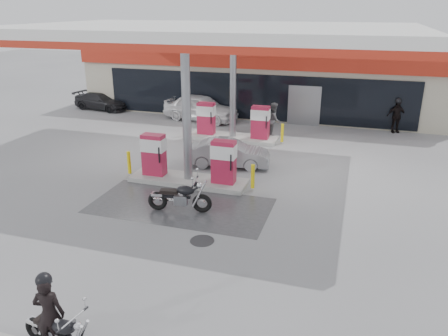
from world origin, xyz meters
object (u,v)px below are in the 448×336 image
object	(u,v)px
biker_main	(49,314)
parked_car_left	(102,101)
pump_island_near	(188,165)
sedan_white	(201,108)
hatchback_silver	(229,153)
biker_walking	(396,116)
parked_motorcycle	(181,198)
attendant	(274,120)
main_motorcycle	(60,334)
pump_island_far	(233,126)

from	to	relation	value
biker_main	parked_car_left	bearing A→B (deg)	-75.42
pump_island_near	sedan_white	xyz separation A→B (m)	(-2.88, 9.20, 0.05)
hatchback_silver	biker_walking	size ratio (longest dim) A/B	1.96
parked_motorcycle	sedan_white	world-z (taller)	sedan_white
biker_main	parked_motorcycle	distance (m)	6.41
sedan_white	attendant	bearing A→B (deg)	-105.41
pump_island_near	biker_main	distance (m)	8.80
main_motorcycle	biker_main	size ratio (longest dim) A/B	1.10
hatchback_silver	pump_island_near	bearing A→B (deg)	148.04
main_motorcycle	sedan_white	world-z (taller)	sedan_white
parked_car_left	biker_main	bearing A→B (deg)	-141.94
pump_island_far	hatchback_silver	world-z (taller)	pump_island_far
parked_motorcycle	biker_walking	bearing A→B (deg)	49.43
biker_main	parked_car_left	xyz separation A→B (m)	(-10.66, 18.78, -0.27)
pump_island_near	main_motorcycle	bearing A→B (deg)	-84.52
biker_main	pump_island_far	bearing A→B (deg)	-102.45
pump_island_far	sedan_white	xyz separation A→B (m)	(-2.88, 3.20, 0.05)
biker_main	parked_car_left	size ratio (longest dim) A/B	0.43
pump_island_near	attendant	distance (m)	7.25
biker_main	biker_walking	distance (m)	19.92
attendant	hatchback_silver	xyz separation A→B (m)	(-0.94, -4.80, -0.33)
sedan_white	main_motorcycle	bearing A→B (deg)	-158.90
biker_main	attendant	world-z (taller)	attendant
attendant	hatchback_silver	distance (m)	4.90
attendant	biker_walking	size ratio (longest dim) A/B	1.02
attendant	biker_main	bearing A→B (deg)	161.88
main_motorcycle	pump_island_far	bearing A→B (deg)	101.96
biker_main	parked_motorcycle	bearing A→B (deg)	-105.19
sedan_white	hatchback_silver	world-z (taller)	sedan_white
main_motorcycle	biker_main	distance (m)	0.45
biker_main	parked_car_left	distance (m)	21.59
parked_motorcycle	hatchback_silver	distance (m)	4.59
pump_island_near	pump_island_far	size ratio (longest dim) A/B	1.00
parked_car_left	attendant	bearing A→B (deg)	-95.69
attendant	pump_island_near	bearing A→B (deg)	151.29
parked_motorcycle	parked_car_left	world-z (taller)	parked_motorcycle
attendant	biker_walking	bearing A→B (deg)	-78.58
parked_motorcycle	biker_walking	world-z (taller)	biker_walking
parked_car_left	main_motorcycle	bearing A→B (deg)	-141.54
main_motorcycle	attendant	bearing A→B (deg)	94.95
pump_island_near	main_motorcycle	size ratio (longest dim) A/B	2.89
attendant	parked_car_left	distance (m)	12.26
pump_island_far	main_motorcycle	bearing A→B (deg)	-86.74
biker_main	biker_walking	bearing A→B (deg)	-126.16
biker_main	hatchback_silver	bearing A→B (deg)	-106.44
main_motorcycle	biker_walking	xyz separation A→B (m)	(7.01, 18.60, 0.47)
pump_island_near	biker_walking	xyz separation A→B (m)	(7.85, 9.80, 0.16)
main_motorcycle	parked_motorcycle	distance (m)	6.43
sedan_white	parked_car_left	size ratio (longest dim) A/B	1.18
pump_island_far	parked_motorcycle	bearing A→B (deg)	-85.37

